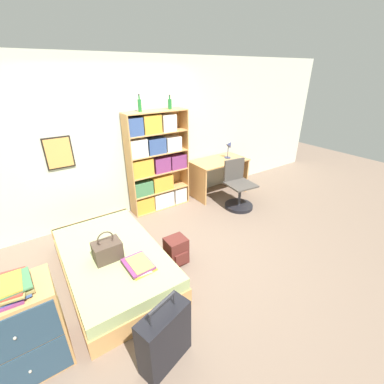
{
  "coord_description": "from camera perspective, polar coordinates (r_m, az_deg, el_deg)",
  "views": [
    {
      "loc": [
        -1.32,
        -2.61,
        2.37
      ],
      "look_at": [
        0.58,
        0.18,
        0.75
      ],
      "focal_mm": 24.0,
      "sensor_mm": 36.0,
      "label": 1
    }
  ],
  "objects": [
    {
      "name": "dresser",
      "position": [
        2.78,
        -33.75,
        -24.59
      ],
      "size": [
        0.63,
        0.45,
        0.85
      ],
      "color": "tan",
      "rests_on": "ground_plane"
    },
    {
      "name": "desk_lamp",
      "position": [
        5.3,
        8.31,
        9.93
      ],
      "size": [
        0.18,
        0.13,
        0.36
      ],
      "color": "navy",
      "rests_on": "desk"
    },
    {
      "name": "ground_plane",
      "position": [
        3.77,
        -5.93,
        -13.59
      ],
      "size": [
        14.0,
        14.0,
        0.0
      ],
      "primitive_type": "plane",
      "color": "#756051"
    },
    {
      "name": "wall_back",
      "position": [
        4.44,
        -16.27,
        10.65
      ],
      "size": [
        10.0,
        0.09,
        2.6
      ],
      "color": "beige",
      "rests_on": "ground_plane"
    },
    {
      "name": "bed",
      "position": [
        3.47,
        -17.08,
        -14.77
      ],
      "size": [
        1.09,
        1.85,
        0.38
      ],
      "color": "tan",
      "rests_on": "ground_plane"
    },
    {
      "name": "bookcase",
      "position": [
        4.59,
        -7.97,
        5.96
      ],
      "size": [
        1.09,
        0.31,
        1.77
      ],
      "color": "tan",
      "rests_on": "ground_plane"
    },
    {
      "name": "desk_chair",
      "position": [
        4.87,
        10.2,
        -0.23
      ],
      "size": [
        0.52,
        0.53,
        0.89
      ],
      "color": "black",
      "rests_on": "ground_plane"
    },
    {
      "name": "suitcase",
      "position": [
        2.54,
        -6.11,
        -29.49
      ],
      "size": [
        0.52,
        0.33,
        0.72
      ],
      "color": "black",
      "rests_on": "ground_plane"
    },
    {
      "name": "desk",
      "position": [
        5.27,
        5.95,
        4.74
      ],
      "size": [
        1.12,
        0.63,
        0.73
      ],
      "color": "tan",
      "rests_on": "ground_plane"
    },
    {
      "name": "bottle_green",
      "position": [
        4.29,
        -11.56,
        18.4
      ],
      "size": [
        0.06,
        0.06,
        0.27
      ],
      "color": "#1E6B2D",
      "rests_on": "bookcase"
    },
    {
      "name": "handbag",
      "position": [
        3.17,
        -18.29,
        -12.17
      ],
      "size": [
        0.31,
        0.22,
        0.37
      ],
      "color": "#47382D",
      "rests_on": "bed"
    },
    {
      "name": "magazine_pile_on_dresser",
      "position": [
        2.47,
        -35.67,
        -16.97
      ],
      "size": [
        0.31,
        0.38,
        0.1
      ],
      "color": "#7A336B",
      "rests_on": "dresser"
    },
    {
      "name": "bottle_brown",
      "position": [
        4.51,
        -4.96,
        18.95
      ],
      "size": [
        0.06,
        0.06,
        0.23
      ],
      "color": "#1E6B2D",
      "rests_on": "bookcase"
    },
    {
      "name": "backpack",
      "position": [
        3.52,
        -3.5,
        -12.9
      ],
      "size": [
        0.27,
        0.27,
        0.37
      ],
      "color": "#56231E",
      "rests_on": "ground_plane"
    },
    {
      "name": "book_stack_on_bed",
      "position": [
        3.02,
        -11.74,
        -15.52
      ],
      "size": [
        0.3,
        0.37,
        0.06
      ],
      "color": "gold",
      "rests_on": "bed"
    }
  ]
}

